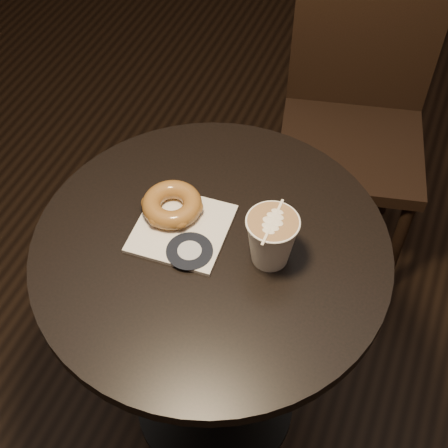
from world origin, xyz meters
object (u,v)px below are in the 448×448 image
object	(u,v)px
cafe_table	(212,300)
latte_cup	(271,240)
chair	(358,95)
doughnut	(172,205)
pastry_bag	(182,228)

from	to	relation	value
cafe_table	latte_cup	bearing A→B (deg)	6.34
chair	cafe_table	bearing A→B (deg)	-112.40
cafe_table	latte_cup	distance (m)	0.28
doughnut	cafe_table	bearing A→B (deg)	-23.00
latte_cup	chair	bearing A→B (deg)	89.35
chair	latte_cup	bearing A→B (deg)	-103.89
latte_cup	doughnut	bearing A→B (deg)	172.08
cafe_table	latte_cup	size ratio (longest dim) A/B	6.85
doughnut	latte_cup	distance (m)	0.22
chair	latte_cup	world-z (taller)	chair
cafe_table	pastry_bag	bearing A→B (deg)	169.93
cafe_table	chair	size ratio (longest dim) A/B	0.73
cafe_table	pastry_bag	world-z (taller)	pastry_bag
pastry_bag	doughnut	bearing A→B (deg)	134.19
pastry_bag	latte_cup	distance (m)	0.19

